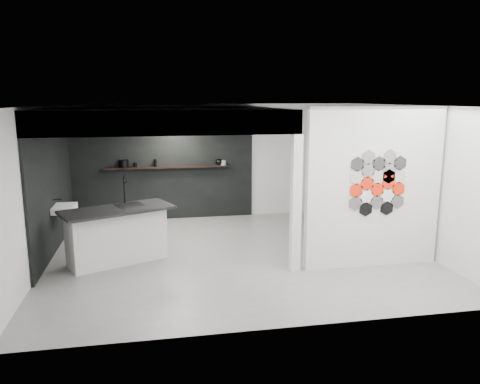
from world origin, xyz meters
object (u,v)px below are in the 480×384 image
Objects in this scene: bottle_dark at (155,163)px; wall_basin at (65,209)px; utensil_cup at (135,165)px; kitchen_island at (117,234)px; glass_bowl at (223,163)px; glass_vase at (223,162)px; kettle at (219,162)px; partition_panel at (374,188)px; stockpot at (124,164)px.

wall_basin is at bearing -130.32° from bottle_dark.
wall_basin is at bearing -121.89° from utensil_cup.
kitchen_island reaches higher than wall_basin.
glass_bowl is 1.45× the size of utensil_cup.
kitchen_island reaches higher than glass_vase.
utensil_cup is (-0.47, 0.00, -0.03)m from bottle_dark.
kitchen_island is 3.10m from bottle_dark.
utensil_cup is (-2.11, 0.00, -0.01)m from glass_vase.
kitchen_island is at bearing -129.42° from glass_bowl.
wall_basin is 3.28× the size of kettle.
kettle reaches higher than wall_basin.
partition_panel is 4.64m from kitchen_island.
wall_basin is 2.49m from utensil_cup.
utensil_cup is at bearing 180.00° from glass_vase.
glass_bowl is 0.01m from glass_vase.
glass_vase is at bearing 26.54° from kitchen_island.
partition_panel is 4.39m from glass_bowl.
kitchen_island is 13.35× the size of glass_bowl.
kettle is at bearing 0.00° from stockpot.
kettle reaches higher than utensil_cup.
kitchen_island is at bearing -95.24° from utensil_cup.
partition_panel is 12.58× the size of stockpot.
partition_panel is at bearing -36.50° from kitchen_island.
utensil_cup is at bearing 180.00° from bottle_dark.
bottle_dark is at bearing 51.72° from kitchen_island.
kitchen_island reaches higher than utensil_cup.
glass_vase is 1.13× the size of utensil_cup.
partition_panel is at bearing -46.15° from bottle_dark.
stockpot is at bearing 180.00° from glass_vase.
partition_panel is 4.43m from kettle.
stockpot is at bearing 162.10° from kettle.
glass_bowl is at bearing 0.00° from stockpot.
stockpot is 2.37m from glass_bowl.
bottle_dark is at bearing 0.00° from utensil_cup.
utensil_cup is (-2.11, 0.00, -0.00)m from glass_bowl.
partition_panel reaches higher than kitchen_island.
partition_panel is 15.70× the size of bottle_dark.
stockpot reaches higher than kettle.
utensil_cup is at bearing 180.00° from glass_bowl.
kettle is 1.02× the size of bottle_dark.
wall_basin is at bearing -148.65° from glass_bowl.
partition_panel is at bearing -78.63° from kettle.
partition_panel reaches higher than glass_vase.
kitchen_island is 3.02m from stockpot.
stockpot is 0.26m from utensil_cup.
stockpot is 1.25× the size of bottle_dark.
bottle_dark is at bearing 133.85° from partition_panel.
kitchen_island is 3.78m from kettle.
stockpot is at bearing 65.90° from kitchen_island.
partition_panel is at bearing -18.23° from wall_basin.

